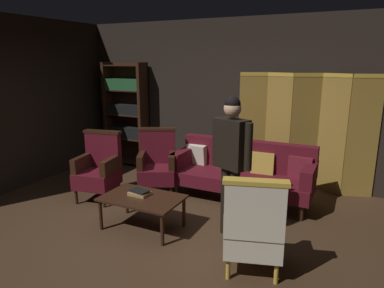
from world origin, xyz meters
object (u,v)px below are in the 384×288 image
Objects in this scene: armchair_wing_left at (99,168)px; armchair_wing_right at (157,164)px; folding_screen at (304,131)px; armchair_gilt_accent at (253,227)px; standing_figure at (231,154)px; velvet_couch at (243,170)px; bookshelf at (126,112)px; book_black_cloth at (139,191)px; book_tan_leather at (139,193)px; coffee_table at (142,200)px.

armchair_wing_right is (0.68, 0.58, 0.00)m from armchair_wing_left.
folding_screen is 2.06× the size of armchair_wing_right.
armchair_gilt_accent is 0.95m from standing_figure.
velvet_couch is 1.35m from armchair_wing_right.
bookshelf is at bearing -178.53° from folding_screen.
book_black_cloth is (0.39, -1.07, -0.02)m from armchair_wing_right.
armchair_wing_right is (1.41, -1.13, -0.58)m from bookshelf.
armchair_wing_left is 1.18m from book_black_cloth.
folding_screen is 1.23m from velvet_couch.
book_tan_leather is at bearing -125.74° from folding_screen.
book_tan_leather is (-0.07, 0.04, 0.07)m from coffee_table.
folding_screen is 2.07m from standing_figure.
armchair_wing_right reaches higher than velvet_couch.
coffee_table is 1.27m from armchair_wing_left.
bookshelf is 8.54× the size of book_black_cloth.
book_tan_leather is (1.80, -2.20, -0.63)m from bookshelf.
armchair_gilt_accent is at bearing -11.28° from coffee_table.
velvet_couch is at bearing 61.00° from coffee_table.
folding_screen is at bearing 1.47° from bookshelf.
book_black_cloth is (0.00, 0.00, 0.03)m from book_tan_leather.
armchair_wing_right is at bearing 110.12° from book_tan_leather.
book_tan_leather is (0.39, -1.07, -0.05)m from armchair_wing_right.
bookshelf is 1.97× the size of armchair_wing_right.
velvet_couch is 8.47× the size of book_tan_leather.
armchair_wing_left is 1.18m from book_tan_leather.
armchair_wing_right is at bearing 40.32° from armchair_wing_left.
standing_figure is at bearing -79.63° from velvet_couch.
folding_screen reaches higher than armchair_wing_right.
bookshelf is at bearing 141.21° from armchair_wing_right.
armchair_wing_right reaches higher than book_black_cloth.
armchair_wing_right is at bearing 144.46° from armchair_gilt_accent.
folding_screen is at bearing 30.85° from armchair_wing_right.
velvet_couch is at bearing 58.33° from book_black_cloth.
velvet_couch is at bearing 58.33° from book_tan_leather.
armchair_wing_left reaches higher than velvet_couch.
coffee_table is at bearing 168.72° from armchair_gilt_accent.
folding_screen is at bearing 33.45° from armchair_wing_left.
armchair_gilt_accent is at bearing -35.54° from armchair_wing_right.
bookshelf reaches higher than book_tan_leather.
armchair_wing_left and armchair_wing_right have the same top height.
coffee_table is 0.13m from book_black_cloth.
standing_figure reaches higher than armchair_wing_left.
folding_screen is 1.05× the size of bookshelf.
standing_figure is (1.51, -0.79, 0.54)m from armchair_wing_right.
armchair_gilt_accent is at bearing -53.15° from standing_figure.
armchair_wing_left is at bearing -146.55° from folding_screen.
standing_figure is 6.80× the size of book_tan_leather.
armchair_gilt_accent is 4.33× the size of book_black_cloth.
coffee_table is 1.55m from armchair_gilt_accent.
velvet_couch is at bearing 16.88° from armchair_wing_right.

